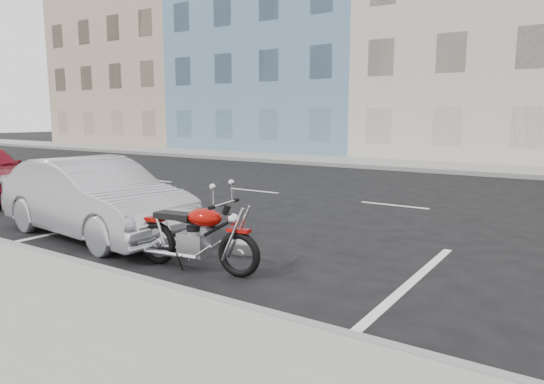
{
  "coord_description": "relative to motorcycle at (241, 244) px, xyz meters",
  "views": [
    {
      "loc": [
        1.76,
        -10.7,
        2.03
      ],
      "look_at": [
        -2.62,
        -4.16,
        0.8
      ],
      "focal_mm": 32.0,
      "sensor_mm": 36.0,
      "label": 1
    }
  ],
  "objects": [
    {
      "name": "sidewalk_far",
      "position": [
        -3.13,
        14.69,
        -0.36
      ],
      "size": [
        80.0,
        3.4,
        0.15
      ],
      "primitive_type": "cube",
      "color": "gray",
      "rests_on": "ground"
    },
    {
      "name": "curb_near",
      "position": [
        -3.13,
        -1.01,
        -0.36
      ],
      "size": [
        80.0,
        0.12,
        0.16
      ],
      "primitive_type": "cube",
      "color": "gray",
      "rests_on": "ground"
    },
    {
      "name": "bldg_blue",
      "position": [
        -12.13,
        22.29,
        6.06
      ],
      "size": [
        12.0,
        12.0,
        13.0
      ],
      "primitive_type": "cube",
      "color": "slate",
      "rests_on": "ground"
    },
    {
      "name": "curb_far",
      "position": [
        -3.13,
        12.99,
        -0.36
      ],
      "size": [
        80.0,
        0.12,
        0.16
      ],
      "primitive_type": "cube",
      "color": "gray",
      "rests_on": "ground"
    },
    {
      "name": "sedan_silver",
      "position": [
        -3.37,
        0.33,
        0.23
      ],
      "size": [
        4.16,
        1.78,
        1.33
      ],
      "primitive_type": "imported",
      "rotation": [
        0.0,
        0.0,
        1.48
      ],
      "color": "#A1A2A8",
      "rests_on": "ground"
    },
    {
      "name": "ground",
      "position": [
        1.87,
        5.99,
        -0.44
      ],
      "size": [
        120.0,
        120.0,
        0.0
      ],
      "primitive_type": "plane",
      "color": "black",
      "rests_on": "ground"
    },
    {
      "name": "bldg_far_west",
      "position": [
        -24.13,
        22.29,
        5.56
      ],
      "size": [
        12.0,
        12.0,
        12.0
      ],
      "primitive_type": "cube",
      "color": "tan",
      "rests_on": "ground"
    },
    {
      "name": "motorcycle",
      "position": [
        0.0,
        0.0,
        0.0
      ],
      "size": [
        1.9,
        0.64,
        0.95
      ],
      "rotation": [
        0.0,
        0.0,
        0.14
      ],
      "color": "black",
      "rests_on": "ground"
    },
    {
      "name": "bldg_cream",
      "position": [
        -0.13,
        22.29,
        5.31
      ],
      "size": [
        12.0,
        12.0,
        11.5
      ],
      "primitive_type": "cube",
      "color": "beige",
      "rests_on": "ground"
    }
  ]
}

